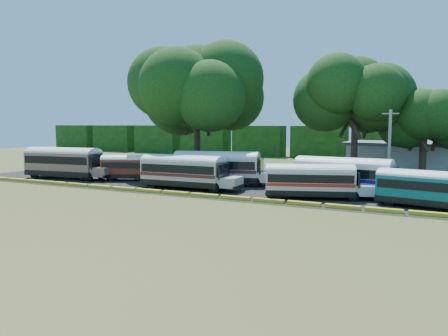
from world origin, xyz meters
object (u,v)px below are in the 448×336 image
at_px(bus_teal, 430,187).
at_px(tree_west, 197,87).
at_px(bus_red, 136,166).
at_px(bus_white_red, 312,179).
at_px(bus_beige, 65,161).
at_px(bus_cream_west, 185,170).

distance_m(bus_teal, tree_west, 31.08).
distance_m(bus_red, bus_white_red, 21.29).
distance_m(bus_beige, bus_teal, 38.77).
xyz_separation_m(bus_beige, bus_white_red, (29.52, -0.66, -0.41)).
bearing_deg(bus_cream_west, bus_white_red, -1.57).
height_order(bus_beige, bus_red, bus_beige).
bearing_deg(bus_cream_west, bus_beige, 175.89).
xyz_separation_m(bus_beige, tree_west, (11.58, 10.88, 8.88)).
bearing_deg(bus_white_red, bus_red, 153.45).
distance_m(bus_white_red, tree_west, 23.27).
bearing_deg(bus_teal, bus_white_red, -170.67).
xyz_separation_m(bus_teal, tree_west, (-27.18, 11.85, 9.32)).
distance_m(bus_beige, bus_red, 8.81).
bearing_deg(bus_beige, bus_cream_west, -8.30).
height_order(bus_white_red, bus_teal, bus_white_red).
bearing_deg(bus_cream_west, tree_west, 112.48).
xyz_separation_m(bus_beige, bus_teal, (38.76, -0.97, -0.44)).
bearing_deg(bus_red, bus_cream_west, -42.47).
xyz_separation_m(bus_white_red, tree_west, (-17.94, 11.54, 9.30)).
height_order(bus_beige, bus_cream_west, bus_beige).
bearing_deg(bus_beige, tree_west, 37.29).
height_order(bus_red, bus_white_red, bus_white_red).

